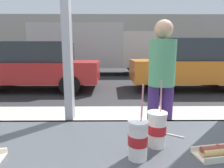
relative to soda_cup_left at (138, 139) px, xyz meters
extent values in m
plane|color=#2D2D30|center=(-0.39, 8.40, -1.02)|extent=(60.00, 60.00, 0.00)
cube|color=#B2ADA3|center=(-0.39, 2.00, -0.96)|extent=(16.00, 2.80, 0.11)
cube|color=#2A2C30|center=(-0.39, 0.43, -0.10)|extent=(2.31, 0.02, 0.02)
cube|color=#9E9EA3|center=(-0.39, 0.48, 0.54)|extent=(0.05, 0.08, 1.25)
cube|color=#A89E8E|center=(-0.39, 20.41, 1.54)|extent=(28.00, 1.20, 5.12)
cylinder|color=silver|center=(0.00, 0.00, -0.01)|extent=(0.08, 0.08, 0.16)
cylinder|color=red|center=(0.00, 0.00, 0.00)|extent=(0.08, 0.08, 0.04)
cylinder|color=black|center=(0.00, 0.00, 0.06)|extent=(0.07, 0.07, 0.01)
cylinder|color=white|center=(0.00, 0.00, 0.07)|extent=(0.09, 0.09, 0.01)
cylinder|color=pink|center=(0.01, -0.01, 0.14)|extent=(0.01, 0.02, 0.20)
cylinder|color=white|center=(0.11, 0.10, -0.01)|extent=(0.09, 0.09, 0.16)
cylinder|color=red|center=(0.11, 0.10, 0.00)|extent=(0.09, 0.09, 0.04)
cylinder|color=black|center=(0.11, 0.10, 0.07)|extent=(0.08, 0.08, 0.01)
cylinder|color=white|center=(0.11, 0.10, 0.08)|extent=(0.09, 0.09, 0.01)
cylinder|color=pink|center=(0.12, 0.10, 0.14)|extent=(0.02, 0.05, 0.20)
cube|color=beige|center=(0.39, 0.02, -0.08)|extent=(0.28, 0.14, 0.01)
cube|color=beige|center=(0.38, 0.06, -0.07)|extent=(0.26, 0.05, 0.03)
cube|color=red|center=(0.35, 0.01, -0.04)|extent=(0.01, 0.01, 0.01)
cylinder|color=white|center=(0.19, 0.23, -0.08)|extent=(0.17, 0.10, 0.01)
cube|color=red|center=(-2.73, 5.81, -0.36)|extent=(4.41, 1.78, 0.68)
cube|color=#282D33|center=(-2.64, 5.81, 0.31)|extent=(2.29, 1.57, 0.65)
cylinder|color=black|center=(-1.37, 6.70, -0.70)|extent=(0.64, 0.18, 0.64)
cylinder|color=black|center=(-1.37, 4.92, -0.70)|extent=(0.64, 0.18, 0.64)
cylinder|color=black|center=(-4.10, 6.70, -0.70)|extent=(0.64, 0.18, 0.64)
cube|color=orange|center=(2.73, 5.81, -0.33)|extent=(4.19, 1.72, 0.72)
cube|color=#282D33|center=(2.81, 5.81, 0.38)|extent=(2.18, 1.51, 0.71)
cylinder|color=black|center=(4.03, 6.67, -0.70)|extent=(0.64, 0.18, 0.64)
cylinder|color=black|center=(1.43, 6.67, -0.70)|extent=(0.64, 0.18, 0.64)
cylinder|color=black|center=(1.43, 4.95, -0.70)|extent=(0.64, 0.18, 0.64)
cube|color=beige|center=(-1.92, 10.20, 0.59)|extent=(4.96, 2.20, 2.32)
cube|color=beige|center=(1.36, 10.20, 0.38)|extent=(1.90, 2.10, 1.90)
cylinder|color=black|center=(1.36, 11.25, -0.57)|extent=(0.90, 0.24, 0.90)
cylinder|color=black|center=(1.36, 9.15, -0.57)|extent=(0.90, 0.24, 0.90)
cylinder|color=black|center=(-2.81, 11.30, -0.57)|extent=(0.90, 0.24, 0.90)
cylinder|color=black|center=(-2.81, 9.10, -0.57)|extent=(0.90, 0.24, 0.90)
cylinder|color=#3C2363|center=(0.43, 1.55, -0.49)|extent=(0.14, 0.14, 0.84)
cylinder|color=#3C2363|center=(0.61, 1.55, -0.49)|extent=(0.14, 0.14, 0.84)
cylinder|color=#4B9067|center=(0.52, 1.55, 0.21)|extent=(0.32, 0.32, 0.56)
sphere|color=tan|center=(0.52, 1.55, 0.61)|extent=(0.22, 0.22, 0.22)
camera|label=1|loc=(-0.12, -0.73, 0.37)|focal=29.91mm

